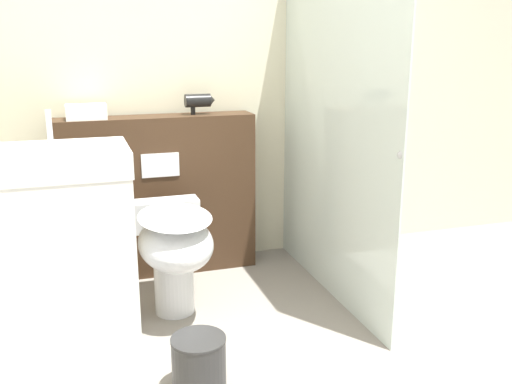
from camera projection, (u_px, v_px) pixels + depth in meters
name	position (u px, v px, depth m)	size (l,w,h in m)	color
wall_back	(211.00, 66.00, 3.54)	(8.00, 0.06, 2.50)	beige
partition_panel	(159.00, 196.00, 3.48)	(1.17, 0.22, 0.97)	#3D2819
shower_glass	(333.00, 124.00, 3.08)	(0.04, 1.43, 1.94)	silver
toilet	(174.00, 246.00, 2.92)	(0.37, 0.65, 0.57)	white
sink_vanity	(61.00, 264.00, 2.40)	(0.61, 0.42, 1.13)	white
hair_drier	(199.00, 101.00, 3.41)	(0.18, 0.08, 0.12)	black
folded_towel	(86.00, 112.00, 3.21)	(0.22, 0.15, 0.08)	white
waste_bin	(199.00, 365.00, 2.33)	(0.23, 0.23, 0.24)	#2D2D2D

